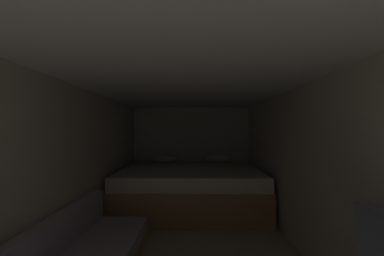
# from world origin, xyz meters

# --- Properties ---
(wall_back) EXTENTS (2.70, 0.05, 1.95)m
(wall_back) POSITION_xyz_m (0.00, 5.13, 0.98)
(wall_back) COLOR beige
(wall_back) RESTS_ON ground
(wall_left) EXTENTS (0.05, 5.52, 1.95)m
(wall_left) POSITION_xyz_m (-1.32, 2.34, 0.98)
(wall_left) COLOR beige
(wall_left) RESTS_ON ground
(wall_right) EXTENTS (0.05, 5.52, 1.95)m
(wall_right) POSITION_xyz_m (1.32, 2.34, 0.98)
(wall_right) COLOR beige
(wall_right) RESTS_ON ground
(ceiling_slab) EXTENTS (2.70, 5.52, 0.05)m
(ceiling_slab) POSITION_xyz_m (0.00, 2.34, 1.98)
(ceiling_slab) COLOR white
(ceiling_slab) RESTS_ON wall_left
(bed) EXTENTS (2.48, 1.92, 0.91)m
(bed) POSITION_xyz_m (0.00, 4.11, 0.37)
(bed) COLOR #9E7247
(bed) RESTS_ON ground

